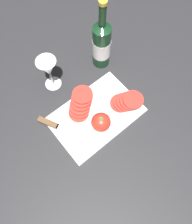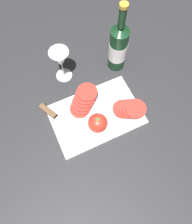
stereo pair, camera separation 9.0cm
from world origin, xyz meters
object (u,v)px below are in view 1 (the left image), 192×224
(tomato_slice_stack_near, at_px, (81,104))
(knife, at_px, (53,125))
(wine_glass, at_px, (48,69))
(tomato_slice_stack_far, at_px, (126,101))
(whole_tomato, at_px, (101,122))
(wine_bottle, at_px, (101,45))

(tomato_slice_stack_near, bearing_deg, knife, 177.29)
(wine_glass, relative_size, knife, 0.75)
(tomato_slice_stack_far, bearing_deg, wine_glass, 121.70)
(whole_tomato, distance_m, knife, 0.20)
(whole_tomato, relative_size, tomato_slice_stack_near, 0.59)
(knife, bearing_deg, tomato_slice_stack_far, 41.78)
(wine_glass, height_order, tomato_slice_stack_far, wine_glass)
(wine_glass, distance_m, tomato_slice_stack_far, 0.35)
(wine_glass, distance_m, whole_tomato, 0.31)
(wine_glass, xyz_separation_m, knife, (-0.12, -0.17, -0.10))
(tomato_slice_stack_near, bearing_deg, whole_tomato, -85.39)
(knife, relative_size, tomato_slice_stack_near, 1.62)
(wine_bottle, relative_size, tomato_slice_stack_near, 2.46)
(wine_glass, height_order, knife, wine_glass)
(knife, bearing_deg, wine_glass, 118.80)
(whole_tomato, height_order, tomato_slice_stack_far, whole_tomato)
(wine_bottle, distance_m, wine_glass, 0.25)
(wine_bottle, bearing_deg, wine_glass, 169.41)
(wine_bottle, height_order, tomato_slice_stack_near, wine_bottle)
(wine_glass, relative_size, whole_tomato, 2.08)
(wine_bottle, xyz_separation_m, tomato_slice_stack_far, (-0.07, -0.25, -0.08))
(wine_bottle, distance_m, tomato_slice_stack_near, 0.27)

